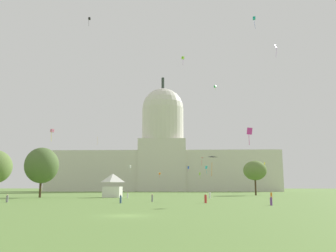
# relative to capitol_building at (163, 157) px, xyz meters

# --- Properties ---
(ground_plane) EXTENTS (800.00, 800.00, 0.00)m
(ground_plane) POSITION_rel_capitol_building_xyz_m (5.07, -170.01, -20.14)
(ground_plane) COLOR olive
(capitol_building) EXTENTS (134.79, 24.95, 69.18)m
(capitol_building) POSITION_rel_capitol_building_xyz_m (0.00, 0.00, 0.00)
(capitol_building) COLOR beige
(capitol_building) RESTS_ON ground_plane
(event_tent) EXTENTS (5.22, 4.78, 6.60)m
(event_tent) POSITION_rel_capitol_building_xyz_m (-8.23, -109.49, -16.80)
(event_tent) COLOR white
(event_tent) RESTS_ON ground_plane
(tree_west_far) EXTENTS (12.93, 12.94, 13.76)m
(tree_west_far) POSITION_rel_capitol_building_xyz_m (-27.82, -111.94, -11.34)
(tree_west_far) COLOR #42301E
(tree_west_far) RESTS_ON ground_plane
(tree_east_far) EXTENTS (10.32, 10.12, 11.74)m
(tree_east_far) POSITION_rel_capitol_building_xyz_m (36.28, -86.58, -11.77)
(tree_east_far) COLOR #42301E
(tree_east_far) RESTS_ON ground_plane
(person_purple_edge_east) EXTENTS (0.54, 0.54, 1.52)m
(person_purple_edge_east) POSITION_rel_capitol_building_xyz_m (25.82, -149.14, -19.45)
(person_purple_edge_east) COLOR #703D93
(person_purple_edge_east) RESTS_ON ground_plane
(person_denim_near_tent) EXTENTS (0.48, 0.48, 1.61)m
(person_denim_near_tent) POSITION_rel_capitol_building_xyz_m (-0.20, -142.73, -19.39)
(person_denim_near_tent) COLOR #3D5684
(person_denim_near_tent) RESTS_ON ground_plane
(person_white_back_right) EXTENTS (0.54, 0.54, 1.79)m
(person_white_back_right) POSITION_rel_capitol_building_xyz_m (18.40, -115.66, -19.33)
(person_white_back_right) COLOR silver
(person_white_back_right) RESTS_ON ground_plane
(person_grey_front_center) EXTENTS (0.63, 0.63, 1.52)m
(person_grey_front_center) POSITION_rel_capitol_building_xyz_m (-22.85, -140.24, -19.45)
(person_grey_front_center) COLOR gray
(person_grey_front_center) RESTS_ON ground_plane
(person_orange_mid_right) EXTENTS (0.51, 0.51, 1.68)m
(person_orange_mid_right) POSITION_rel_capitol_building_xyz_m (33.62, -118.01, -19.38)
(person_orange_mid_right) COLOR orange
(person_orange_mid_right) RESTS_ON ground_plane
(person_red_back_left) EXTENTS (0.47, 0.47, 1.71)m
(person_red_back_left) POSITION_rel_capitol_building_xyz_m (15.59, -141.54, -19.36)
(person_red_back_left) COLOR red
(person_red_back_left) RESTS_ON ground_plane
(person_grey_near_tree_east) EXTENTS (0.42, 0.42, 1.55)m
(person_grey_near_tree_east) POSITION_rel_capitol_building_xyz_m (5.15, -136.34, -19.42)
(person_grey_near_tree_east) COLOR gray
(person_grey_near_tree_east) RESTS_ON ground_plane
(person_white_back_center) EXTENTS (0.52, 0.52, 1.66)m
(person_white_back_center) POSITION_rel_capitol_building_xyz_m (-2.80, -117.22, -19.37)
(person_white_back_center) COLOR silver
(person_white_back_center) RESTS_ON ground_plane
(kite_black_low) EXTENTS (1.94, 1.25, 4.27)m
(kite_black_low) POSITION_rel_capitol_building_xyz_m (17.88, -130.12, -11.02)
(kite_black_low) COLOR black
(kite_lime_high) EXTENTS (1.23, 1.23, 3.56)m
(kite_lime_high) POSITION_rel_capitol_building_xyz_m (11.98, -74.81, 33.56)
(kite_lime_high) COLOR #8CD133
(kite_magenta_low) EXTENTS (0.92, 0.99, 3.29)m
(kite_magenta_low) POSITION_rel_capitol_building_xyz_m (23.54, -145.01, -7.29)
(kite_magenta_low) COLOR #D1339E
(kite_cyan_low) EXTENTS (0.90, 0.59, 2.74)m
(kite_cyan_low) POSITION_rel_capitol_building_xyz_m (19.51, -89.10, -10.98)
(kite_cyan_low) COLOR #33BCDB
(kite_green_high) EXTENTS (1.09, 1.07, 2.06)m
(kite_green_high) POSITION_rel_capitol_building_xyz_m (24.62, -73.93, 21.88)
(kite_green_high) COLOR green
(kite_violet_high) EXTENTS (0.75, 0.78, 4.59)m
(kite_violet_high) POSITION_rel_capitol_building_xyz_m (43.40, -94.38, 29.32)
(kite_violet_high) COLOR purple
(kite_white_low) EXTENTS (0.88, 0.89, 2.69)m
(kite_white_low) POSITION_rel_capitol_building_xyz_m (-7.69, -80.65, -10.02)
(kite_white_low) COLOR white
(kite_blue_low) EXTENTS (0.93, 0.41, 2.66)m
(kite_blue_low) POSITION_rel_capitol_building_xyz_m (14.79, -20.77, -7.43)
(kite_blue_low) COLOR blue
(kite_orange_low) EXTENTS (0.92, 0.97, 2.43)m
(kite_orange_low) POSITION_rel_capitol_building_xyz_m (0.51, -37.28, -11.11)
(kite_orange_low) COLOR orange
(kite_red_low) EXTENTS (1.32, 1.10, 3.01)m
(kite_red_low) POSITION_rel_capitol_building_xyz_m (20.04, -55.26, -5.38)
(kite_red_low) COLOR red
(kite_pink_low) EXTENTS (0.97, 0.97, 2.90)m
(kite_pink_low) POSITION_rel_capitol_building_xyz_m (-18.81, -129.41, -4.37)
(kite_pink_low) COLOR pink
(kite_gold_mid) EXTENTS (0.35, 0.55, 3.29)m
(kite_gold_mid) POSITION_rel_capitol_building_xyz_m (-22.85, -69.04, 1.61)
(kite_gold_mid) COLOR gold
(kite_turquoise_high) EXTENTS (0.84, 0.84, 3.95)m
(kite_turquoise_high) POSITION_rel_capitol_building_xyz_m (34.58, -103.31, 35.70)
(kite_turquoise_high) COLOR teal
(kite_yellow_low) EXTENTS (0.67, 0.85, 2.40)m
(kite_yellow_low) POSITION_rel_capitol_building_xyz_m (44.72, -65.17, -8.18)
(kite_yellow_low) COLOR yellow
(kite_black_high) EXTENTS (0.67, 0.67, 3.00)m
(kite_black_high) POSITION_rel_capitol_building_xyz_m (-18.62, -102.82, 36.84)
(kite_black_high) COLOR black
(kite_lime_low) EXTENTS (0.78, 0.70, 3.32)m
(kite_lime_low) POSITION_rel_capitol_building_xyz_m (20.28, -31.53, -11.21)
(kite_lime_low) COLOR #8CD133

